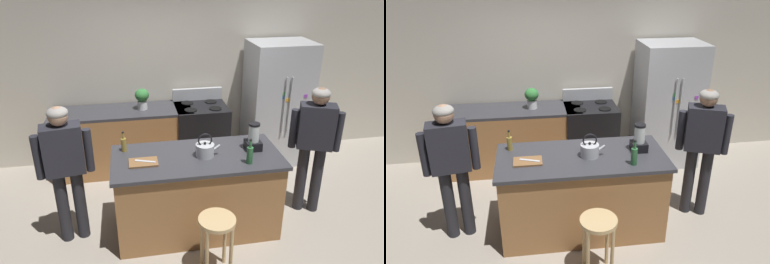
% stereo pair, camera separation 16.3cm
% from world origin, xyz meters
% --- Properties ---
extents(ground_plane, '(14.00, 14.00, 0.00)m').
position_xyz_m(ground_plane, '(0.00, 0.00, 0.00)').
color(ground_plane, '#9E9384').
extents(back_wall, '(8.00, 0.10, 2.70)m').
position_xyz_m(back_wall, '(0.00, 1.95, 1.35)').
color(back_wall, beige).
rests_on(back_wall, ground_plane).
extents(kitchen_island, '(1.84, 0.85, 0.95)m').
position_xyz_m(kitchen_island, '(0.00, 0.00, 0.48)').
color(kitchen_island, '#9E6B3D').
rests_on(kitchen_island, ground_plane).
extents(back_counter_run, '(2.00, 0.64, 0.95)m').
position_xyz_m(back_counter_run, '(-0.80, 1.55, 0.48)').
color(back_counter_run, '#9E6B3D').
rests_on(back_counter_run, ground_plane).
extents(refrigerator, '(0.90, 0.73, 1.85)m').
position_xyz_m(refrigerator, '(1.52, 1.50, 0.93)').
color(refrigerator, '#B7BABF').
rests_on(refrigerator, ground_plane).
extents(stove_range, '(0.76, 0.65, 1.13)m').
position_xyz_m(stove_range, '(0.35, 1.52, 0.49)').
color(stove_range, black).
rests_on(stove_range, ground_plane).
extents(person_by_island_left, '(0.60, 0.28, 1.58)m').
position_xyz_m(person_by_island_left, '(-1.38, 0.07, 0.96)').
color(person_by_island_left, '#26262B').
rests_on(person_by_island_left, ground_plane).
extents(person_by_sink_right, '(0.58, 0.35, 1.60)m').
position_xyz_m(person_by_sink_right, '(1.43, 0.12, 0.97)').
color(person_by_sink_right, '#26262B').
rests_on(person_by_sink_right, ground_plane).
extents(bar_stool, '(0.36, 0.36, 0.66)m').
position_xyz_m(bar_stool, '(0.06, -0.73, 0.51)').
color(bar_stool, tan).
rests_on(bar_stool, ground_plane).
extents(potted_plant, '(0.20, 0.20, 0.30)m').
position_xyz_m(potted_plant, '(-0.50, 1.55, 1.12)').
color(potted_plant, silver).
rests_on(potted_plant, back_counter_run).
extents(blender_appliance, '(0.17, 0.17, 0.31)m').
position_xyz_m(blender_appliance, '(0.65, 0.05, 1.08)').
color(blender_appliance, black).
rests_on(blender_appliance, kitchen_island).
extents(bottle_olive_oil, '(0.07, 0.07, 0.28)m').
position_xyz_m(bottle_olive_oil, '(0.51, -0.25, 1.05)').
color(bottle_olive_oil, '#2D6638').
rests_on(bottle_olive_oil, kitchen_island).
extents(bottle_vinegar, '(0.06, 0.06, 0.24)m').
position_xyz_m(bottle_vinegar, '(-0.77, 0.25, 1.04)').
color(bottle_vinegar, olive).
rests_on(bottle_vinegar, kitchen_island).
extents(tea_kettle, '(0.28, 0.20, 0.27)m').
position_xyz_m(tea_kettle, '(0.09, -0.02, 1.03)').
color(tea_kettle, '#B7BABF').
rests_on(tea_kettle, kitchen_island).
extents(cutting_board, '(0.30, 0.20, 0.02)m').
position_xyz_m(cutting_board, '(-0.58, -0.07, 0.96)').
color(cutting_board, brown).
rests_on(cutting_board, kitchen_island).
extents(chef_knife, '(0.22, 0.10, 0.01)m').
position_xyz_m(chef_knife, '(-0.56, -0.07, 0.97)').
color(chef_knife, '#B7BABF').
rests_on(chef_knife, cutting_board).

